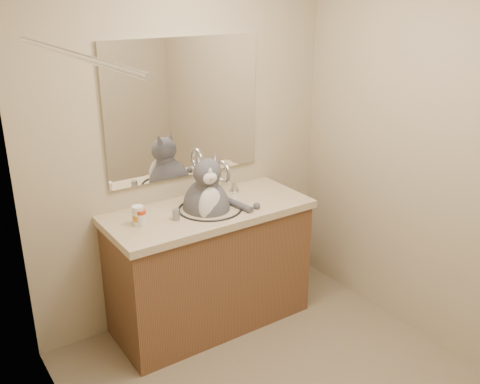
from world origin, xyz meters
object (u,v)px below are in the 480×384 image
object	(u,v)px
cat	(207,204)
pill_bottle_orange	(138,216)
pill_bottle_redcap	(141,218)
grey_canister	(176,215)

from	to	relation	value
cat	pill_bottle_orange	distance (m)	0.47
cat	pill_bottle_redcap	distance (m)	0.46
pill_bottle_redcap	grey_canister	distance (m)	0.21
pill_bottle_orange	grey_canister	distance (m)	0.23
cat	pill_bottle_redcap	size ratio (longest dim) A/B	5.98
cat	grey_canister	size ratio (longest dim) A/B	8.51
pill_bottle_redcap	grey_canister	size ratio (longest dim) A/B	1.42
grey_canister	pill_bottle_redcap	bearing A→B (deg)	168.83
cat	pill_bottle_orange	world-z (taller)	cat
pill_bottle_redcap	cat	bearing A→B (deg)	0.30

